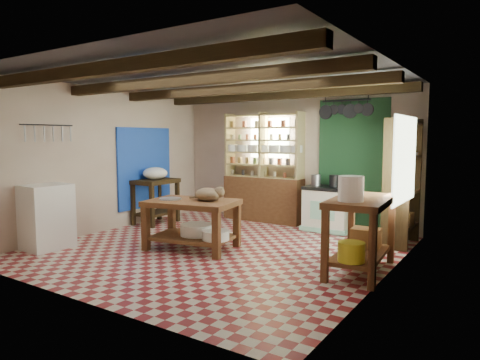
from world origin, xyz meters
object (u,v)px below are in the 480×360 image
Objects in this scene: prep_table at (156,201)px; white_cabinet at (47,217)px; work_table at (192,224)px; cat at (208,194)px; right_counter at (361,235)px; stove at (328,209)px.

prep_table is 2.33m from white_cabinet.
work_table is 0.54m from cat.
white_cabinet is 0.75× the size of right_counter.
right_counter is at bearing -13.65° from prep_table.
white_cabinet is at bearing -165.65° from right_counter.
right_counter is (4.38, -0.84, 0.03)m from prep_table.
work_table is 2.24m from white_cabinet.
work_table is 2.54m from right_counter.
right_counter reaches higher than stove.
stove is 2.43m from right_counter.
work_table is 2.16m from prep_table.
stove is at bearing 116.77° from right_counter.
white_cabinet is at bearing -130.55° from stove.
white_cabinet is 4.65m from right_counter.
right_counter is (2.53, 0.27, 0.10)m from work_table.
prep_table is at bearing 133.37° from cat.
work_table is at bearing -178.17° from right_counter.
cat is at bearing 11.31° from work_table.
stove reaches higher than work_table.
cat is (2.09, -1.01, 0.41)m from prep_table.
work_table is 2.67m from stove.
cat is at bearing -113.79° from stove.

